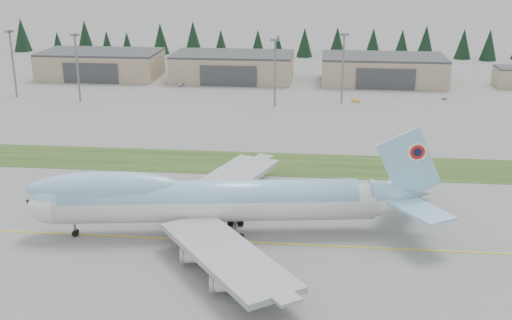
# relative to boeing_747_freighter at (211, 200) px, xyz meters

# --- Properties ---
(ground) EXTENTS (7000.00, 7000.00, 0.00)m
(ground) POSITION_rel_boeing_747_freighter_xyz_m (-1.30, -3.17, -6.78)
(ground) COLOR slate
(ground) RESTS_ON ground
(grass_strip_far) EXTENTS (400.00, 18.00, 0.08)m
(grass_strip_far) POSITION_rel_boeing_747_freighter_xyz_m (-1.30, 41.83, -6.78)
(grass_strip_far) COLOR #253F16
(grass_strip_far) RESTS_ON ground
(taxiway_line_main) EXTENTS (400.00, 0.40, 0.02)m
(taxiway_line_main) POSITION_rel_boeing_747_freighter_xyz_m (-1.30, -3.17, -6.78)
(taxiway_line_main) COLOR gold
(taxiway_line_main) RESTS_ON ground
(boeing_747_freighter) EXTENTS (78.41, 66.76, 20.57)m
(boeing_747_freighter) POSITION_rel_boeing_747_freighter_xyz_m (0.00, 0.00, 0.00)
(boeing_747_freighter) COLOR silver
(boeing_747_freighter) RESTS_ON ground
(hangar_left) EXTENTS (48.00, 26.60, 10.80)m
(hangar_left) POSITION_rel_boeing_747_freighter_xyz_m (-71.30, 146.72, -1.39)
(hangar_left) COLOR gray
(hangar_left) RESTS_ON ground
(hangar_center) EXTENTS (48.00, 26.60, 10.80)m
(hangar_center) POSITION_rel_boeing_747_freighter_xyz_m (-16.30, 146.72, -1.39)
(hangar_center) COLOR gray
(hangar_center) RESTS_ON ground
(hangar_right) EXTENTS (48.00, 26.60, 10.80)m
(hangar_right) POSITION_rel_boeing_747_freighter_xyz_m (43.70, 146.72, -1.39)
(hangar_right) COLOR gray
(hangar_right) RESTS_ON ground
(floodlight_masts) EXTENTS (119.51, 11.01, 23.84)m
(floodlight_masts) POSITION_rel_boeing_747_freighter_xyz_m (-30.92, 106.01, 9.55)
(floodlight_masts) COLOR slate
(floodlight_masts) RESTS_ON ground
(service_vehicle_a) EXTENTS (1.60, 3.56, 1.19)m
(service_vehicle_a) POSITION_rel_boeing_747_freighter_xyz_m (-34.87, 131.98, -6.78)
(service_vehicle_a) COLOR silver
(service_vehicle_a) RESTS_ON ground
(service_vehicle_b) EXTENTS (3.48, 2.16, 1.08)m
(service_vehicle_b) POSITION_rel_boeing_747_freighter_xyz_m (31.94, 112.10, -6.78)
(service_vehicle_b) COLOR gold
(service_vehicle_b) RESTS_ON ground
(service_vehicle_c) EXTENTS (2.52, 4.43, 1.21)m
(service_vehicle_c) POSITION_rel_boeing_747_freighter_xyz_m (63.64, 120.47, -6.78)
(service_vehicle_c) COLOR silver
(service_vehicle_c) RESTS_ON ground
(conifer_belt) EXTENTS (274.69, 15.39, 16.96)m
(conifer_belt) POSITION_rel_boeing_747_freighter_xyz_m (-7.82, 208.93, 0.50)
(conifer_belt) COLOR black
(conifer_belt) RESTS_ON ground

